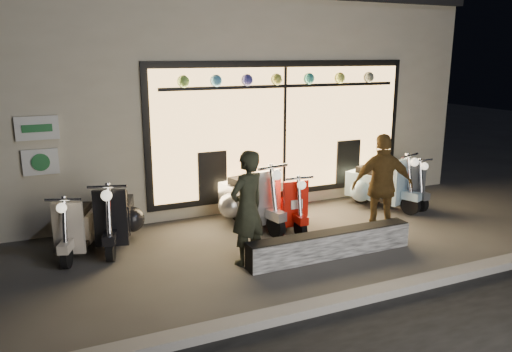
{
  "coord_description": "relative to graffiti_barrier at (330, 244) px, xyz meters",
  "views": [
    {
      "loc": [
        -3.63,
        -6.64,
        3.0
      ],
      "look_at": [
        -0.4,
        0.6,
        1.05
      ],
      "focal_mm": 35.0,
      "sensor_mm": 36.0,
      "label": 1
    }
  ],
  "objects": [
    {
      "name": "ground",
      "position": [
        -0.28,
        0.65,
        -0.2
      ],
      "size": [
        40.0,
        40.0,
        0.0
      ],
      "primitive_type": "plane",
      "color": "#383533",
      "rests_on": "ground"
    },
    {
      "name": "kerb",
      "position": [
        -0.28,
        -1.35,
        -0.14
      ],
      "size": [
        40.0,
        0.25,
        0.12
      ],
      "primitive_type": "cube",
      "color": "slate",
      "rests_on": "ground"
    },
    {
      "name": "shop_building",
      "position": [
        -0.27,
        5.63,
        1.9
      ],
      "size": [
        10.2,
        6.23,
        4.2
      ],
      "color": "beige",
      "rests_on": "ground"
    },
    {
      "name": "graffiti_barrier",
      "position": [
        0.0,
        0.0,
        0.0
      ],
      "size": [
        2.7,
        0.28,
        0.4
      ],
      "primitive_type": "cube",
      "color": "black",
      "rests_on": "ground"
    },
    {
      "name": "scooter_silver",
      "position": [
        -0.56,
        1.91,
        0.27
      ],
      "size": [
        0.75,
        1.64,
        1.16
      ],
      "rotation": [
        0.0,
        0.0,
        0.21
      ],
      "color": "black",
      "rests_on": "ground"
    },
    {
      "name": "scooter_red",
      "position": [
        0.01,
        1.6,
        0.2
      ],
      "size": [
        0.47,
        1.38,
        0.99
      ],
      "rotation": [
        0.0,
        0.0,
        -0.05
      ],
      "color": "black",
      "rests_on": "ground"
    },
    {
      "name": "scooter_black",
      "position": [
        -2.84,
        1.95,
        0.24
      ],
      "size": [
        0.77,
        1.54,
        1.1
      ],
      "rotation": [
        0.0,
        0.0,
        -0.28
      ],
      "color": "black",
      "rests_on": "ground"
    },
    {
      "name": "scooter_cream",
      "position": [
        -3.42,
        1.85,
        0.19
      ],
      "size": [
        0.75,
        1.36,
        0.98
      ],
      "rotation": [
        0.0,
        0.0,
        -0.36
      ],
      "color": "black",
      "rests_on": "ground"
    },
    {
      "name": "scooter_blue",
      "position": [
        2.21,
        1.87,
        0.25
      ],
      "size": [
        0.87,
        1.53,
        1.11
      ],
      "rotation": [
        0.0,
        0.0,
        0.38
      ],
      "color": "black",
      "rests_on": "ground"
    },
    {
      "name": "scooter_grey",
      "position": [
        2.84,
        1.9,
        0.19
      ],
      "size": [
        0.44,
        1.36,
        0.98
      ],
      "rotation": [
        0.0,
        0.0,
        -0.02
      ],
      "color": "black",
      "rests_on": "ground"
    },
    {
      "name": "man",
      "position": [
        -1.23,
        0.31,
        0.64
      ],
      "size": [
        0.72,
        0.6,
        1.69
      ],
      "primitive_type": "imported",
      "rotation": [
        0.0,
        0.0,
        3.52
      ],
      "color": "black",
      "rests_on": "ground"
    },
    {
      "name": "woman",
      "position": [
        1.27,
        0.45,
        0.67
      ],
      "size": [
        1.1,
        0.77,
        1.74
      ],
      "primitive_type": "imported",
      "rotation": [
        0.0,
        0.0,
        2.77
      ],
      "color": "brown",
      "rests_on": "ground"
    }
  ]
}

